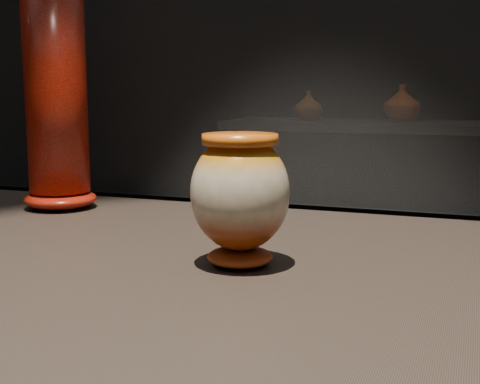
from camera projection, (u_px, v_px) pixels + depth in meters
The scene contains 5 objects.
main_vase at pixel (240, 194), 0.84m from camera, with size 0.16×0.16×0.17m.
tall_vase at pixel (56, 98), 1.21m from camera, with size 0.15×0.15×0.42m.
back_shelf at pixel (391, 166), 4.00m from camera, with size 2.00×0.60×0.90m.
back_vase_left at pixel (308, 106), 4.08m from camera, with size 0.17×0.17×0.18m, color #944715.
back_vase_mid at pixel (402, 103), 3.96m from camera, with size 0.21×0.21×0.22m, color maroon.
Camera 1 is at (0.32, -0.77, 1.13)m, focal length 50.00 mm.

